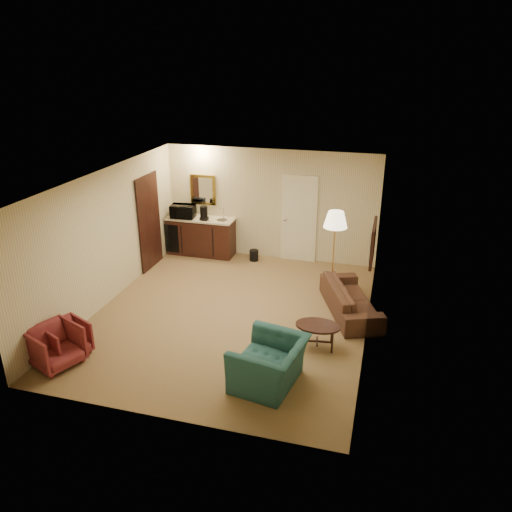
{
  "coord_description": "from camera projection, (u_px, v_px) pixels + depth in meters",
  "views": [
    {
      "loc": [
        2.66,
        -7.89,
        4.6
      ],
      "look_at": [
        0.34,
        0.5,
        1.03
      ],
      "focal_mm": 35.0,
      "sensor_mm": 36.0,
      "label": 1
    }
  ],
  "objects": [
    {
      "name": "wetbar_cabinet",
      "position": [
        201.0,
        236.0,
        12.1
      ],
      "size": [
        1.64,
        0.58,
        0.92
      ],
      "primitive_type": "cube",
      "color": "#341410",
      "rests_on": "ground"
    },
    {
      "name": "room_walls",
      "position": [
        237.0,
        215.0,
        9.5
      ],
      "size": [
        5.02,
        6.01,
        2.61
      ],
      "color": "beige",
      "rests_on": "ground"
    },
    {
      "name": "sofa",
      "position": [
        351.0,
        294.0,
        9.38
      ],
      "size": [
        1.23,
        1.99,
        0.75
      ],
      "primitive_type": "imported",
      "rotation": [
        0.0,
        0.0,
        1.95
      ],
      "color": "black",
      "rests_on": "ground"
    },
    {
      "name": "waste_bin",
      "position": [
        254.0,
        255.0,
        11.83
      ],
      "size": [
        0.26,
        0.26,
        0.26
      ],
      "primitive_type": "cylinder",
      "rotation": [
        0.0,
        0.0,
        -0.3
      ],
      "color": "black",
      "rests_on": "ground"
    },
    {
      "name": "coffee_maker",
      "position": [
        204.0,
        213.0,
        11.73
      ],
      "size": [
        0.22,
        0.22,
        0.33
      ],
      "primitive_type": "cylinder",
      "rotation": [
        0.0,
        0.0,
        0.3
      ],
      "color": "black",
      "rests_on": "wetbar_cabinet"
    },
    {
      "name": "rose_chair_near",
      "position": [
        67.0,
        338.0,
        8.06
      ],
      "size": [
        0.78,
        0.8,
        0.63
      ],
      "primitive_type": "imported",
      "rotation": [
        0.0,
        0.0,
        1.14
      ],
      "color": "maroon",
      "rests_on": "ground"
    },
    {
      "name": "coffee_table",
      "position": [
        317.0,
        336.0,
        8.31
      ],
      "size": [
        0.81,
        0.61,
        0.43
      ],
      "primitive_type": "cube",
      "rotation": [
        0.0,
        0.0,
        0.15
      ],
      "color": "black",
      "rests_on": "ground"
    },
    {
      "name": "teal_armchair",
      "position": [
        269.0,
        357.0,
        7.29
      ],
      "size": [
        0.88,
        1.18,
        0.94
      ],
      "primitive_type": "imported",
      "rotation": [
        0.0,
        0.0,
        -1.74
      ],
      "color": "#215154",
      "rests_on": "ground"
    },
    {
      "name": "microwave",
      "position": [
        183.0,
        210.0,
        11.89
      ],
      "size": [
        0.6,
        0.37,
        0.38
      ],
      "primitive_type": "imported",
      "rotation": [
        0.0,
        0.0,
        0.11
      ],
      "color": "black",
      "rests_on": "wetbar_cabinet"
    },
    {
      "name": "ground",
      "position": [
        231.0,
        314.0,
        9.44
      ],
      "size": [
        6.0,
        6.0,
        0.0
      ],
      "primitive_type": "plane",
      "color": "olive",
      "rests_on": "ground"
    },
    {
      "name": "floor_lamp",
      "position": [
        333.0,
        253.0,
        9.94
      ],
      "size": [
        0.59,
        0.59,
        1.76
      ],
      "primitive_type": "cube",
      "rotation": [
        0.0,
        0.0,
        0.3
      ],
      "color": "gold",
      "rests_on": "ground"
    },
    {
      "name": "rose_chair_far",
      "position": [
        55.0,
        345.0,
        7.79
      ],
      "size": [
        0.88,
        0.9,
        0.72
      ],
      "primitive_type": "imported",
      "rotation": [
        0.0,
        0.0,
        1.18
      ],
      "color": "maroon",
      "rests_on": "ground"
    }
  ]
}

